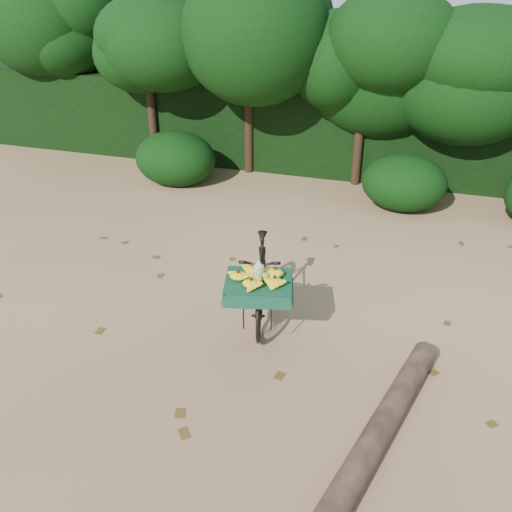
% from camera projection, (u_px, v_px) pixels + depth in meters
% --- Properties ---
extents(ground, '(80.00, 80.00, 0.00)m').
position_uv_depth(ground, '(249.00, 323.00, 6.73)').
color(ground, tan).
rests_on(ground, ground).
extents(vendor_bicycle, '(1.03, 1.86, 1.03)m').
position_uv_depth(vendor_bicycle, '(261.00, 280.00, 6.65)').
color(vendor_bicycle, black).
rests_on(vendor_bicycle, ground).
extents(fallen_log, '(1.13, 3.42, 0.25)m').
position_uv_depth(fallen_log, '(365.00, 455.00, 4.76)').
color(fallen_log, brown).
rests_on(fallen_log, ground).
extents(hedge_backdrop, '(26.00, 1.80, 1.80)m').
position_uv_depth(hedge_backdrop, '(342.00, 126.00, 11.59)').
color(hedge_backdrop, black).
rests_on(hedge_backdrop, ground).
extents(tree_row, '(14.50, 2.00, 4.00)m').
position_uv_depth(tree_row, '(306.00, 78.00, 10.58)').
color(tree_row, black).
rests_on(tree_row, ground).
extents(bush_clumps, '(8.80, 1.70, 0.90)m').
position_uv_depth(bush_clumps, '(348.00, 179.00, 9.99)').
color(bush_clumps, black).
rests_on(bush_clumps, ground).
extents(leaf_litter, '(7.00, 7.30, 0.01)m').
position_uv_depth(leaf_litter, '(264.00, 296.00, 7.28)').
color(leaf_litter, '#503B15').
rests_on(leaf_litter, ground).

